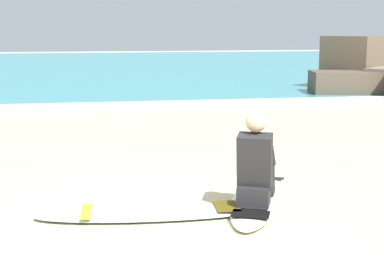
{
  "coord_description": "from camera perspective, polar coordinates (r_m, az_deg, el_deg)",
  "views": [
    {
      "loc": [
        -0.72,
        -5.14,
        1.85
      ],
      "look_at": [
        0.52,
        1.89,
        0.55
      ],
      "focal_mm": 54.02,
      "sensor_mm": 36.0,
      "label": 1
    }
  ],
  "objects": [
    {
      "name": "sea",
      "position": [
        26.94,
        -8.48,
        6.34
      ],
      "size": [
        80.0,
        28.0,
        0.1
      ],
      "primitive_type": "cube",
      "color": "teal",
      "rests_on": "ground"
    },
    {
      "name": "ground_plane",
      "position": [
        5.51,
        -1.96,
        -9.29
      ],
      "size": [
        80.0,
        80.0,
        0.0
      ],
      "primitive_type": "plane",
      "color": "#CCB584"
    },
    {
      "name": "surfboard_spare_near",
      "position": [
        5.78,
        -3.84,
        -7.99
      ],
      "size": [
        2.34,
        0.64,
        0.08
      ],
      "color": "#9ED1E5",
      "rests_on": "ground"
    },
    {
      "name": "rock_outcrop_distant",
      "position": [
        16.6,
        17.08,
        5.36
      ],
      "size": [
        3.31,
        3.69,
        1.6
      ],
      "color": "#756656",
      "rests_on": "ground"
    },
    {
      "name": "surfer_seated",
      "position": [
        5.92,
        6.3,
        -3.57
      ],
      "size": [
        0.58,
        0.77,
        0.95
      ],
      "color": "#232326",
      "rests_on": "surfboard_main"
    },
    {
      "name": "surfboard_main",
      "position": [
        6.36,
        6.55,
        -6.33
      ],
      "size": [
        1.36,
        2.35,
        0.08
      ],
      "color": "white",
      "rests_on": "ground"
    },
    {
      "name": "breaking_foam",
      "position": [
        13.31,
        -6.8,
        2.47
      ],
      "size": [
        80.0,
        0.9,
        0.11
      ],
      "primitive_type": "cube",
      "color": "white",
      "rests_on": "ground"
    }
  ]
}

